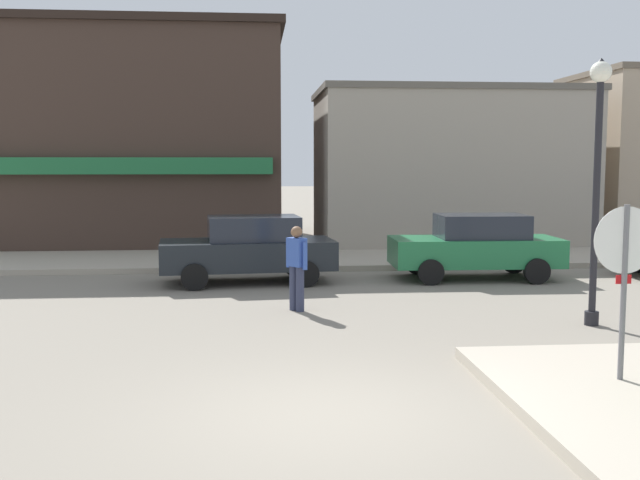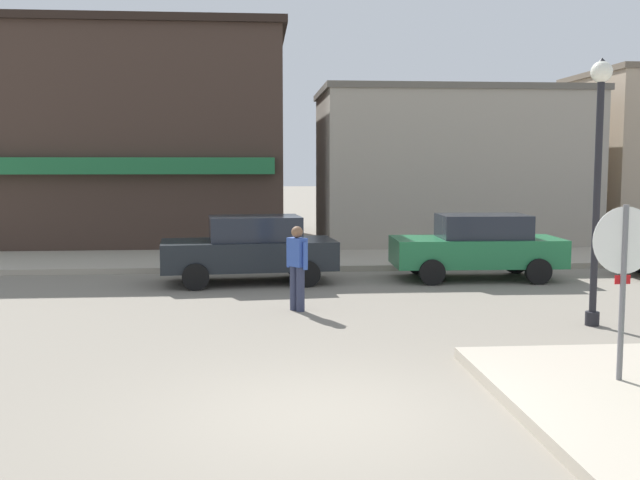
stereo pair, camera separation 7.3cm
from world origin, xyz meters
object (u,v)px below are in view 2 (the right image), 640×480
object	(u,v)px
lamp_post	(598,153)
parked_car_second	(478,246)
stop_sign	(623,269)
pedestrian_crossing_near	(297,265)
parked_car_nearest	(250,248)

from	to	relation	value
lamp_post	parked_car_second	bearing A→B (deg)	95.20
stop_sign	pedestrian_crossing_near	size ratio (longest dim) A/B	1.43
stop_sign	pedestrian_crossing_near	bearing A→B (deg)	124.39
stop_sign	parked_car_nearest	size ratio (longest dim) A/B	0.56
lamp_post	pedestrian_crossing_near	distance (m)	5.69
parked_car_nearest	pedestrian_crossing_near	size ratio (longest dim) A/B	2.57
stop_sign	lamp_post	world-z (taller)	lamp_post
parked_car_nearest	pedestrian_crossing_near	bearing A→B (deg)	-74.92
stop_sign	pedestrian_crossing_near	world-z (taller)	stop_sign
parked_car_second	pedestrian_crossing_near	distance (m)	5.73
pedestrian_crossing_near	stop_sign	bearing A→B (deg)	-55.61
parked_car_nearest	lamp_post	bearing A→B (deg)	-40.82
parked_car_nearest	pedestrian_crossing_near	distance (m)	3.52
lamp_post	parked_car_nearest	size ratio (longest dim) A/B	1.10
lamp_post	stop_sign	bearing A→B (deg)	-110.19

